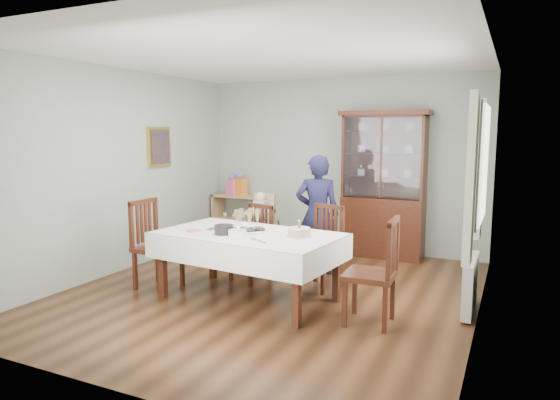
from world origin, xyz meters
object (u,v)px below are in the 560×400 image
Objects in this scene: champagne_tray at (248,225)px; chair_end_right at (371,292)px; china_cabinet at (384,182)px; woman at (317,214)px; chair_far_left at (251,258)px; gift_bag_orange at (240,184)px; chair_end_left at (157,262)px; high_chair at (261,235)px; birthday_cake at (299,233)px; sideboard at (239,218)px; dining_table at (249,266)px; gift_bag_pink at (232,185)px; chair_far_right at (320,264)px.

chair_end_right is at bearing -7.36° from champagne_tray.
chair_end_right is 1.58m from champagne_tray.
woman is (-0.56, -1.26, -0.33)m from china_cabinet.
chair_far_left is 2.35× the size of gift_bag_orange.
chair_end_right is 2.60× the size of champagne_tray.
chair_far_left is 1.16m from chair_end_left.
woman is (1.50, 1.42, 0.47)m from chair_end_left.
birthday_cake is (1.24, -1.49, 0.41)m from high_chair.
champagne_tray reaches higher than chair_far_left.
champagne_tray is (-1.48, 0.19, 0.52)m from chair_end_right.
woman is at bearing 102.79° from birthday_cake.
gift_bag_orange is at bearing -134.04° from chair_end_right.
woman is (1.94, -1.28, 0.39)m from sideboard.
gift_bag_pink reaches higher than dining_table.
champagne_tray is (-0.36, -1.24, 0.04)m from woman.
chair_end_left reaches higher than chair_end_right.
china_cabinet reaches higher than chair_far_right.
chair_end_right is 4.21m from gift_bag_pink.
china_cabinet is 1.38× the size of woman.
sideboard is (-2.50, 0.02, -0.72)m from china_cabinet.
chair_end_right reaches higher than dining_table.
chair_far_right is at bearing 52.40° from dining_table.
dining_table is 1.44m from chair_end_right.
chair_end_right reaches higher than chair_far_right.
chair_end_left reaches higher than dining_table.
woman is 5.75× the size of birthday_cake.
champagne_tray is 2.94m from gift_bag_orange.
birthday_cake is at bearing -95.91° from china_cabinet.
birthday_cake is 3.48m from gift_bag_pink.
chair_end_left is (0.44, -2.71, -0.08)m from sideboard.
high_chair reaches higher than chair_far_right.
chair_far_left is 1.04m from woman.
woman is at bearing 73.78° from champagne_tray.
chair_far_right is 0.81m from woman.
woman reaches higher than champagne_tray.
chair_end_left is 1.87m from birthday_cake.
birthday_cake reaches higher than dining_table.
chair_far_left is at bearing 115.30° from champagne_tray.
chair_end_right is at bearing -7.53° from chair_far_left.
birthday_cake is (0.93, -0.65, 0.53)m from chair_far_left.
china_cabinet is at bearing -132.64° from woman.
chair_far_right is 1.44m from high_chair.
champagne_tray is at bearing -99.71° from chair_end_right.
sideboard is at bearing -133.89° from chair_end_right.
chair_far_left is 0.85m from champagne_tray.
chair_end_right is at bearing -78.18° from china_cabinet.
dining_table is 7.68× the size of birthday_cake.
gift_bag_orange is (0.15, -0.00, 0.02)m from gift_bag_pink.
chair_far_right is 0.88m from birthday_cake.
chair_far_right is 2.73× the size of gift_bag_pink.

